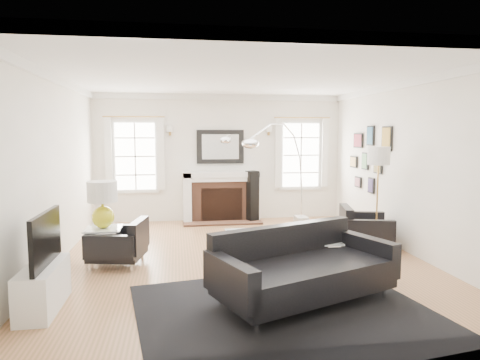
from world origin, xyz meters
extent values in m
plane|color=olive|center=(0.00, 0.00, 0.00)|extent=(6.00, 6.00, 0.00)
cube|color=white|center=(0.00, 3.00, 1.40)|extent=(5.50, 0.04, 2.80)
cube|color=white|center=(0.00, -3.00, 1.40)|extent=(5.50, 0.04, 2.80)
cube|color=white|center=(-2.75, 0.00, 1.40)|extent=(0.04, 6.00, 2.80)
cube|color=white|center=(2.75, 0.00, 1.40)|extent=(0.04, 6.00, 2.80)
cube|color=white|center=(0.00, 0.00, 2.80)|extent=(5.50, 6.00, 0.02)
cube|color=white|center=(0.00, 0.00, 2.74)|extent=(5.50, 6.00, 0.12)
cube|color=white|center=(-0.75, 2.80, 0.55)|extent=(0.18, 0.38, 1.10)
cube|color=white|center=(0.75, 2.80, 0.55)|extent=(0.18, 0.38, 1.10)
cube|color=white|center=(0.00, 2.80, 1.05)|extent=(1.70, 0.38, 0.12)
cube|color=white|center=(0.00, 2.80, 0.95)|extent=(1.50, 0.34, 0.10)
cube|color=brown|center=(0.00, 2.82, 0.45)|extent=(1.30, 0.30, 0.90)
cube|color=black|center=(0.00, 2.72, 0.38)|extent=(0.90, 0.10, 0.76)
cube|color=brown|center=(0.00, 2.55, 0.02)|extent=(1.70, 0.50, 0.04)
cube|color=black|center=(0.00, 2.96, 1.65)|extent=(1.05, 0.06, 0.75)
cube|color=white|center=(0.00, 2.92, 1.65)|extent=(0.82, 0.02, 0.55)
cube|color=white|center=(-1.85, 2.97, 1.45)|extent=(1.00, 0.05, 1.60)
cube|color=white|center=(-1.85, 2.94, 1.45)|extent=(0.84, 0.02, 1.44)
cube|color=white|center=(-2.40, 2.87, 1.50)|extent=(0.14, 0.05, 1.55)
cube|color=white|center=(-1.30, 2.87, 1.50)|extent=(0.14, 0.05, 1.55)
cube|color=white|center=(1.85, 2.97, 1.45)|extent=(1.00, 0.05, 1.60)
cube|color=white|center=(1.85, 2.94, 1.45)|extent=(0.84, 0.02, 1.44)
cube|color=white|center=(1.30, 2.87, 1.50)|extent=(0.14, 0.05, 1.55)
cube|color=white|center=(2.40, 2.87, 1.50)|extent=(0.14, 0.05, 1.55)
cube|color=black|center=(2.72, 0.60, 1.85)|extent=(0.03, 0.34, 0.44)
cube|color=#AF862E|center=(2.70, 0.60, 1.85)|extent=(0.01, 0.29, 0.39)
cube|color=black|center=(2.72, 1.25, 1.90)|extent=(0.03, 0.28, 0.38)
cube|color=#2F6082|center=(2.70, 1.25, 1.90)|extent=(0.01, 0.23, 0.33)
cube|color=black|center=(2.72, 1.80, 1.80)|extent=(0.03, 0.40, 0.30)
cube|color=#982E3D|center=(2.70, 1.80, 1.80)|extent=(0.01, 0.35, 0.25)
cube|color=black|center=(2.72, 0.90, 1.35)|extent=(0.03, 0.30, 0.30)
cube|color=olive|center=(2.70, 0.90, 1.35)|extent=(0.01, 0.25, 0.25)
cube|color=black|center=(2.72, 1.45, 1.40)|extent=(0.03, 0.26, 0.34)
cube|color=#56905A|center=(2.70, 1.45, 1.40)|extent=(0.01, 0.21, 0.29)
cube|color=black|center=(2.72, 2.00, 1.35)|extent=(0.03, 0.32, 0.24)
cube|color=tan|center=(2.70, 2.00, 1.35)|extent=(0.01, 0.27, 0.19)
cube|color=black|center=(2.72, 1.15, 0.95)|extent=(0.03, 0.24, 0.30)
cube|color=#392C58|center=(2.70, 1.15, 0.95)|extent=(0.01, 0.19, 0.25)
cube|color=black|center=(2.72, 1.75, 0.95)|extent=(0.03, 0.28, 0.22)
cube|color=#92555E|center=(2.70, 1.75, 0.95)|extent=(0.01, 0.23, 0.17)
cube|color=white|center=(-2.45, -1.70, 0.25)|extent=(0.35, 1.00, 0.50)
cube|color=black|center=(-2.40, -1.70, 0.80)|extent=(0.05, 1.00, 0.58)
cube|color=black|center=(0.16, -2.17, 0.01)|extent=(3.49, 3.06, 0.01)
cube|color=black|center=(0.45, -1.95, 0.31)|extent=(2.21, 1.63, 0.33)
cube|color=black|center=(0.30, -1.56, 0.56)|extent=(1.91, 0.89, 0.56)
cube|color=black|center=(-0.45, -2.31, 0.44)|extent=(0.50, 0.93, 0.42)
cube|color=black|center=(1.36, -1.58, 0.44)|extent=(0.50, 0.93, 0.42)
cube|color=black|center=(-1.86, -0.15, 0.25)|extent=(0.84, 0.84, 0.27)
cube|color=black|center=(-1.54, -0.21, 0.45)|extent=(0.26, 0.73, 0.45)
cube|color=black|center=(-1.79, 0.20, 0.36)|extent=(0.73, 0.24, 0.34)
cube|color=black|center=(-1.92, -0.50, 0.36)|extent=(0.73, 0.24, 0.34)
cube|color=black|center=(2.20, 0.20, 0.26)|extent=(0.91, 0.91, 0.28)
cube|color=black|center=(1.87, 0.28, 0.47)|extent=(0.31, 0.77, 0.47)
cube|color=black|center=(2.11, -0.16, 0.38)|extent=(0.76, 0.29, 0.36)
cube|color=black|center=(2.29, 0.57, 0.38)|extent=(0.76, 0.29, 0.36)
cube|color=silver|center=(0.24, -0.22, 0.40)|extent=(0.91, 0.91, 0.02)
cylinder|color=silver|center=(-0.18, -0.63, 0.20)|extent=(0.04, 0.04, 0.41)
cylinder|color=silver|center=(0.65, -0.63, 0.20)|extent=(0.04, 0.04, 0.41)
cylinder|color=silver|center=(-0.18, 0.20, 0.20)|extent=(0.04, 0.04, 0.41)
cylinder|color=silver|center=(0.65, 0.20, 0.20)|extent=(0.04, 0.04, 0.41)
cube|color=silver|center=(-2.05, -0.15, 0.55)|extent=(0.51, 0.51, 0.02)
cylinder|color=silver|center=(-2.26, -0.37, 0.28)|extent=(0.04, 0.04, 0.56)
cylinder|color=silver|center=(-1.83, -0.37, 0.28)|extent=(0.04, 0.04, 0.56)
cylinder|color=silver|center=(-2.26, 0.06, 0.28)|extent=(0.04, 0.04, 0.56)
cylinder|color=silver|center=(-1.83, 0.06, 0.28)|extent=(0.04, 0.04, 0.56)
cube|color=silver|center=(0.93, -1.20, 0.51)|extent=(0.47, 0.39, 0.02)
cylinder|color=silver|center=(0.73, -1.36, 0.26)|extent=(0.04, 0.04, 0.52)
cylinder|color=silver|center=(1.12, -1.36, 0.26)|extent=(0.04, 0.04, 0.52)
cylinder|color=silver|center=(0.73, -1.05, 0.26)|extent=(0.04, 0.04, 0.52)
cylinder|color=silver|center=(1.12, -1.05, 0.26)|extent=(0.04, 0.04, 0.52)
sphere|color=yellow|center=(-2.05, -0.15, 0.73)|extent=(0.32, 0.32, 0.32)
cylinder|color=yellow|center=(-2.05, -0.15, 0.89)|extent=(0.04, 0.04, 0.13)
cylinder|color=white|center=(-2.05, -0.15, 1.10)|extent=(0.43, 0.43, 0.30)
sphere|color=#D25D1B|center=(0.93, -1.20, 0.59)|extent=(0.11, 0.11, 0.11)
sphere|color=#D25D1B|center=(0.93, -1.20, 0.68)|extent=(0.08, 0.08, 0.08)
cube|color=silver|center=(1.64, 2.13, 0.09)|extent=(0.23, 0.37, 0.19)
ellipsoid|color=silver|center=(0.33, 1.01, 1.77)|extent=(0.32, 0.32, 0.19)
cylinder|color=#AC7E3B|center=(2.19, -0.17, 0.02)|extent=(0.22, 0.22, 0.03)
cylinder|color=#AC7E3B|center=(2.19, -0.17, 0.77)|extent=(0.03, 0.03, 1.53)
cylinder|color=white|center=(2.19, -0.17, 1.59)|extent=(0.35, 0.35, 0.28)
cube|color=black|center=(0.67, 2.65, 0.56)|extent=(0.30, 0.30, 1.13)
camera|label=1|loc=(-0.98, -6.52, 1.93)|focal=32.00mm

